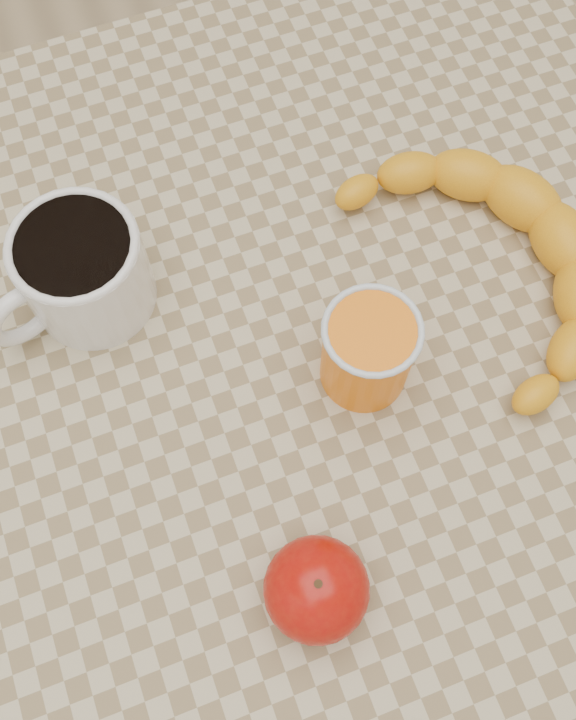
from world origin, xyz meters
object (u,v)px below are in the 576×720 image
object	(u,v)px
apple	(316,589)
banana	(492,262)
orange_juice_glass	(368,351)
table	(288,403)
coffee_mug	(80,271)

from	to	relation	value
apple	banana	xyz separation A→B (m)	(0.23, 0.19, -0.01)
orange_juice_glass	apple	bearing A→B (deg)	-123.87
orange_juice_glass	banana	size ratio (longest dim) A/B	0.27
table	apple	world-z (taller)	apple
table	banana	size ratio (longest dim) A/B	2.51
coffee_mug	orange_juice_glass	bearing A→B (deg)	-37.43
table	banana	world-z (taller)	banana
apple	table	bearing A→B (deg)	75.74
banana	table	bearing A→B (deg)	-178.85
orange_juice_glass	table	bearing A→B (deg)	156.82
orange_juice_glass	banana	bearing A→B (deg)	18.66
coffee_mug	orange_juice_glass	size ratio (longest dim) A/B	1.76
coffee_mug	banana	xyz separation A→B (m)	(0.31, -0.10, -0.02)
coffee_mug	orange_juice_glass	world-z (taller)	same
orange_juice_glass	apple	size ratio (longest dim) A/B	0.98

